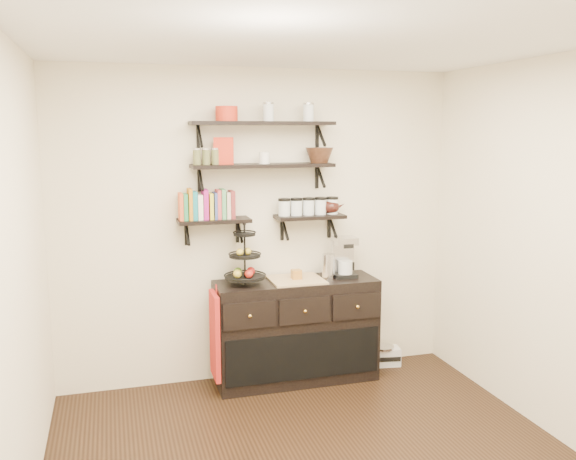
{
  "coord_description": "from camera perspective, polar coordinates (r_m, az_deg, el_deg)",
  "views": [
    {
      "loc": [
        -1.24,
        -3.35,
        2.18
      ],
      "look_at": [
        0.08,
        1.15,
        1.41
      ],
      "focal_mm": 38.0,
      "sensor_mm": 36.0,
      "label": 1
    }
  ],
  "objects": [
    {
      "name": "candle",
      "position": [
        5.24,
        0.78,
        -4.16
      ],
      "size": [
        0.08,
        0.08,
        0.08
      ],
      "primitive_type": "cube",
      "color": "#A56A26",
      "rests_on": "sideboard"
    },
    {
      "name": "coffee_maker",
      "position": [
        5.38,
        5.23,
        -2.58
      ],
      "size": [
        0.2,
        0.2,
        0.36
      ],
      "rotation": [
        0.0,
        0.0,
        -0.06
      ],
      "color": "black",
      "rests_on": "sideboard"
    },
    {
      "name": "recipe_box",
      "position": [
        5.05,
        -6.04,
        7.37
      ],
      "size": [
        0.17,
        0.1,
        0.22
      ],
      "primitive_type": "cube",
      "rotation": [
        0.0,
        0.0,
        -0.25
      ],
      "color": "red",
      "rests_on": "shelf_mid"
    },
    {
      "name": "right_wall",
      "position": [
        4.57,
        24.91,
        -2.01
      ],
      "size": [
        0.02,
        3.5,
        2.7
      ],
      "primitive_type": "cube",
      "color": "#F2E8CD",
      "rests_on": "ground"
    },
    {
      "name": "glass_canisters",
      "position": [
        5.29,
        1.93,
        2.13
      ],
      "size": [
        0.54,
        0.1,
        0.13
      ],
      "color": "silver",
      "rests_on": "shelf_low_right"
    },
    {
      "name": "walnut_bowl",
      "position": [
        5.27,
        2.95,
        7.0
      ],
      "size": [
        0.24,
        0.24,
        0.13
      ],
      "primitive_type": null,
      "color": "black",
      "rests_on": "shelf_mid"
    },
    {
      "name": "shelf_top",
      "position": [
        5.12,
        -2.4,
        9.92
      ],
      "size": [
        1.2,
        0.27,
        0.23
      ],
      "color": "black",
      "rests_on": "back_wall"
    },
    {
      "name": "cookbooks",
      "position": [
        5.08,
        -7.57,
        2.32
      ],
      "size": [
        0.43,
        0.15,
        0.26
      ],
      "color": "#D65429",
      "rests_on": "shelf_low_left"
    },
    {
      "name": "radio",
      "position": [
        5.89,
        8.86,
        -11.53
      ],
      "size": [
        0.33,
        0.24,
        0.19
      ],
      "rotation": [
        0.0,
        0.0,
        -0.16
      ],
      "color": "silver",
      "rests_on": "floor"
    },
    {
      "name": "red_pot",
      "position": [
        5.06,
        -5.77,
        10.78
      ],
      "size": [
        0.18,
        0.18,
        0.12
      ],
      "primitive_type": "cylinder",
      "color": "red",
      "rests_on": "shelf_top"
    },
    {
      "name": "left_wall",
      "position": [
        3.49,
        -24.38,
        -5.27
      ],
      "size": [
        0.02,
        3.5,
        2.7
      ],
      "primitive_type": "cube",
      "color": "#F2E8CD",
      "rests_on": "ground"
    },
    {
      "name": "ramekins",
      "position": [
        5.13,
        -2.23,
        6.75
      ],
      "size": [
        0.09,
        0.09,
        0.1
      ],
      "primitive_type": "cylinder",
      "color": "white",
      "rests_on": "shelf_mid"
    },
    {
      "name": "thermal_carafe",
      "position": [
        5.3,
        3.8,
        -3.43
      ],
      "size": [
        0.11,
        0.11,
        0.22
      ],
      "primitive_type": "cylinder",
      "color": "silver",
      "rests_on": "sideboard"
    },
    {
      "name": "shelf_low_left",
      "position": [
        5.11,
        -6.96,
        0.81
      ],
      "size": [
        0.6,
        0.25,
        0.23
      ],
      "color": "black",
      "rests_on": "back_wall"
    },
    {
      "name": "fruit_stand",
      "position": [
        5.11,
        -4.03,
        -3.18
      ],
      "size": [
        0.34,
        0.34,
        0.5
      ],
      "rotation": [
        0.0,
        0.0,
        -0.21
      ],
      "color": "black",
      "rests_on": "sideboard"
    },
    {
      "name": "shelf_low_right",
      "position": [
        5.31,
        2.03,
        1.2
      ],
      "size": [
        0.6,
        0.25,
        0.23
      ],
      "color": "black",
      "rests_on": "back_wall"
    },
    {
      "name": "apron",
      "position": [
        5.11,
        -6.87,
        -9.78
      ],
      "size": [
        0.04,
        0.31,
        0.72
      ],
      "primitive_type": "cube",
      "color": "#B32613",
      "rests_on": "sideboard"
    },
    {
      "name": "sideboard",
      "position": [
        5.38,
        0.76,
        -9.38
      ],
      "size": [
        1.4,
        0.5,
        0.92
      ],
      "color": "black",
      "rests_on": "floor"
    },
    {
      "name": "ceiling",
      "position": [
        3.61,
        4.05,
        17.59
      ],
      "size": [
        3.5,
        3.5,
        0.02
      ],
      "primitive_type": "cube",
      "color": "white",
      "rests_on": "back_wall"
    },
    {
      "name": "shelf_mid",
      "position": [
        5.13,
        -2.38,
        6.01
      ],
      "size": [
        1.2,
        0.27,
        0.23
      ],
      "color": "black",
      "rests_on": "back_wall"
    },
    {
      "name": "teapot",
      "position": [
        5.36,
        4.06,
        2.28
      ],
      "size": [
        0.2,
        0.15,
        0.14
      ],
      "primitive_type": null,
      "rotation": [
        0.0,
        0.0,
        0.03
      ],
      "color": "black",
      "rests_on": "shelf_low_right"
    },
    {
      "name": "back_wall",
      "position": [
        5.32,
        -2.68,
        0.36
      ],
      "size": [
        3.5,
        0.02,
        2.7
      ],
      "primitive_type": "cube",
      "color": "#F2E8CD",
      "rests_on": "ground"
    }
  ]
}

